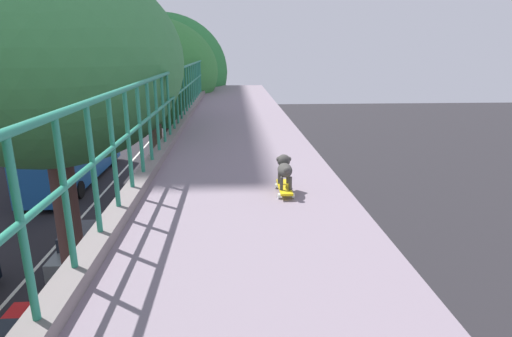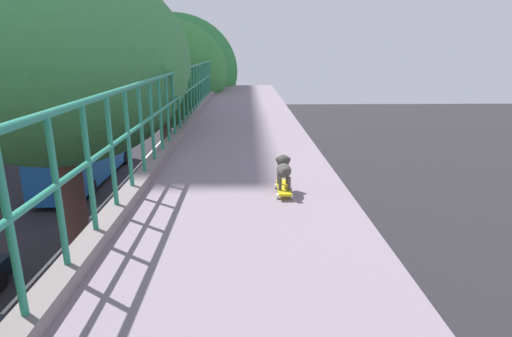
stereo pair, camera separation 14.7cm
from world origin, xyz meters
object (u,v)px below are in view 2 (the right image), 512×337
object	(u,v)px
car_grey_seventh	(100,244)
toy_skateboard	(283,188)
city_bus	(87,149)
small_dog	(284,168)

from	to	relation	value
car_grey_seventh	toy_skateboard	distance (m)	13.03
city_bus	small_dog	distance (m)	23.21
toy_skateboard	small_dog	distance (m)	0.23
car_grey_seventh	small_dog	size ratio (longest dim) A/B	9.27
car_grey_seventh	small_dog	distance (m)	13.11
car_grey_seventh	toy_skateboard	xyz separation A→B (m)	(6.02, -10.08, 5.66)
city_bus	toy_skateboard	world-z (taller)	toy_skateboard
city_bus	toy_skateboard	bearing A→B (deg)	-63.47
car_grey_seventh	small_dog	bearing A→B (deg)	-59.11
car_grey_seventh	toy_skateboard	world-z (taller)	toy_skateboard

